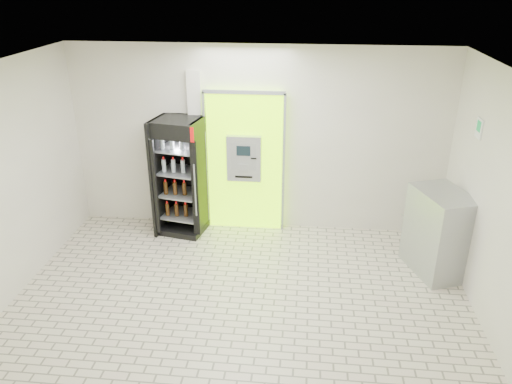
# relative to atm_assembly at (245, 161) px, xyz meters

# --- Properties ---
(ground) EXTENTS (6.00, 6.00, 0.00)m
(ground) POSITION_rel_atm_assembly_xyz_m (0.20, -2.41, -1.17)
(ground) COLOR beige
(ground) RESTS_ON ground
(room_shell) EXTENTS (6.00, 6.00, 6.00)m
(room_shell) POSITION_rel_atm_assembly_xyz_m (0.20, -2.41, 0.67)
(room_shell) COLOR silver
(room_shell) RESTS_ON ground
(atm_assembly) EXTENTS (1.30, 0.24, 2.33)m
(atm_assembly) POSITION_rel_atm_assembly_xyz_m (0.00, 0.00, 0.00)
(atm_assembly) COLOR #90EE00
(atm_assembly) RESTS_ON ground
(pillar) EXTENTS (0.22, 0.11, 2.60)m
(pillar) POSITION_rel_atm_assembly_xyz_m (-0.78, 0.04, 0.13)
(pillar) COLOR silver
(pillar) RESTS_ON ground
(beverage_cooler) EXTENTS (0.83, 0.79, 1.91)m
(beverage_cooler) POSITION_rel_atm_assembly_xyz_m (-1.01, -0.23, -0.25)
(beverage_cooler) COLOR black
(beverage_cooler) RESTS_ON ground
(steel_cabinet) EXTENTS (0.90, 1.07, 1.22)m
(steel_cabinet) POSITION_rel_atm_assembly_xyz_m (2.88, -1.08, -0.56)
(steel_cabinet) COLOR #9A9DA1
(steel_cabinet) RESTS_ON ground
(exit_sign) EXTENTS (0.02, 0.22, 0.26)m
(exit_sign) POSITION_rel_atm_assembly_xyz_m (3.19, -1.01, 0.95)
(exit_sign) COLOR white
(exit_sign) RESTS_ON room_shell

